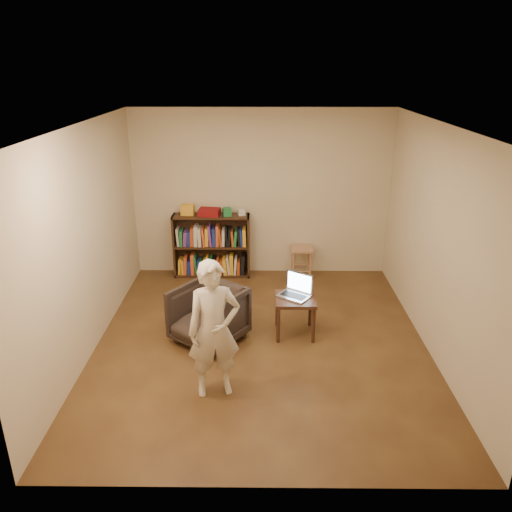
{
  "coord_description": "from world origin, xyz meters",
  "views": [
    {
      "loc": [
        -0.01,
        -5.33,
        3.23
      ],
      "look_at": [
        -0.07,
        0.35,
        1.0
      ],
      "focal_mm": 35.0,
      "sensor_mm": 36.0,
      "label": 1
    }
  ],
  "objects_px": {
    "person": "(214,330)",
    "laptop": "(296,291)",
    "stool": "(301,253)",
    "armchair": "(208,315)",
    "bookshelf": "(212,249)",
    "side_table": "(295,304)"
  },
  "relations": [
    {
      "from": "laptop",
      "to": "stool",
      "type": "bearing_deg",
      "value": 117.76
    },
    {
      "from": "side_table",
      "to": "laptop",
      "type": "bearing_deg",
      "value": 82.39
    },
    {
      "from": "bookshelf",
      "to": "laptop",
      "type": "xyz_separation_m",
      "value": [
        1.21,
        -1.82,
        0.13
      ]
    },
    {
      "from": "laptop",
      "to": "person",
      "type": "bearing_deg",
      "value": -91.21
    },
    {
      "from": "armchair",
      "to": "laptop",
      "type": "distance_m",
      "value": 1.12
    },
    {
      "from": "armchair",
      "to": "laptop",
      "type": "height_order",
      "value": "laptop"
    },
    {
      "from": "stool",
      "to": "person",
      "type": "distance_m",
      "value": 3.22
    },
    {
      "from": "armchair",
      "to": "person",
      "type": "height_order",
      "value": "person"
    },
    {
      "from": "bookshelf",
      "to": "laptop",
      "type": "bearing_deg",
      "value": -56.24
    },
    {
      "from": "laptop",
      "to": "person",
      "type": "distance_m",
      "value": 1.55
    },
    {
      "from": "person",
      "to": "laptop",
      "type": "bearing_deg",
      "value": 40.81
    },
    {
      "from": "person",
      "to": "bookshelf",
      "type": "bearing_deg",
      "value": 82.35
    },
    {
      "from": "bookshelf",
      "to": "stool",
      "type": "height_order",
      "value": "bookshelf"
    },
    {
      "from": "bookshelf",
      "to": "person",
      "type": "relative_size",
      "value": 0.82
    },
    {
      "from": "laptop",
      "to": "side_table",
      "type": "bearing_deg",
      "value": -63.09
    },
    {
      "from": "stool",
      "to": "person",
      "type": "xyz_separation_m",
      "value": [
        -1.11,
        -3.01,
        0.34
      ]
    },
    {
      "from": "stool",
      "to": "person",
      "type": "relative_size",
      "value": 0.33
    },
    {
      "from": "bookshelf",
      "to": "armchair",
      "type": "relative_size",
      "value": 1.56
    },
    {
      "from": "laptop",
      "to": "person",
      "type": "relative_size",
      "value": 0.32
    },
    {
      "from": "stool",
      "to": "laptop",
      "type": "height_order",
      "value": "laptop"
    },
    {
      "from": "side_table",
      "to": "stool",
      "type": "bearing_deg",
      "value": 83.21
    },
    {
      "from": "stool",
      "to": "person",
      "type": "bearing_deg",
      "value": -110.26
    }
  ]
}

